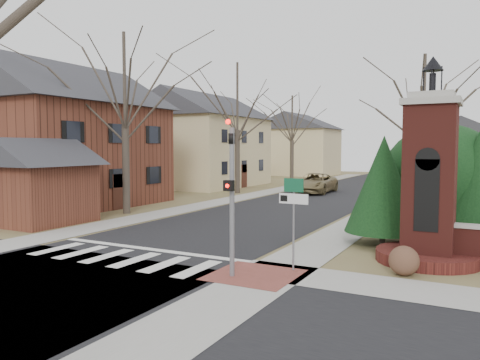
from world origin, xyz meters
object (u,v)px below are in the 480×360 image
Objects in this scene: brick_gate_monument at (429,195)px; pickup_truck at (315,183)px; traffic_signal_pole at (232,186)px; distant_car at (409,174)px; sign_post at (293,206)px.

pickup_truck is (-10.60, 20.06, -1.38)m from brick_gate_monument.
traffic_signal_pole reaches higher than distant_car.
traffic_signal_pole is at bearing -78.29° from pickup_truck.
brick_gate_monument is (4.70, 4.42, -0.42)m from traffic_signal_pole.
traffic_signal_pole is at bearing 97.17° from distant_car.
sign_post is at bearing -138.58° from brick_gate_monument.
pickup_truck is 1.29× the size of distant_car.
brick_gate_monument is 39.36m from distant_car.
sign_post is at bearing 47.57° from traffic_signal_pole.
pickup_truck is at bearing 107.32° from sign_post.
brick_gate_monument is at bearing 104.24° from distant_car.
pickup_truck is (-5.90, 24.48, -1.80)m from traffic_signal_pole.
distant_car is (-1.38, 43.28, -1.86)m from traffic_signal_pole.
distant_car is (-6.08, 38.86, -1.44)m from brick_gate_monument.
traffic_signal_pole reaches higher than pickup_truck.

